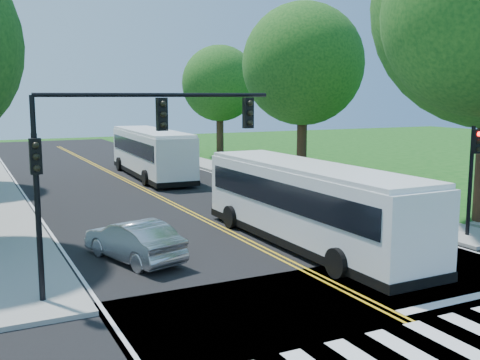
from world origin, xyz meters
TOP-DOWN VIEW (x-y plane):
  - ground at (0.00, 0.00)m, footprint 140.00×140.00m
  - road at (0.00, 18.00)m, footprint 14.00×96.00m
  - cross_road at (0.00, 0.00)m, footprint 60.00×12.00m
  - center_line at (0.00, 22.00)m, footprint 0.36×70.00m
  - edge_line_w at (-6.80, 22.00)m, footprint 0.12×70.00m
  - edge_line_e at (6.80, 22.00)m, footprint 0.12×70.00m
  - crosswalk at (0.00, -0.50)m, footprint 12.60×3.00m
  - sidewalk_ne at (8.30, 25.00)m, footprint 2.60×40.00m
  - tree_east_mid at (11.50, 24.00)m, footprint 8.40×8.40m
  - tree_east_far at (12.50, 40.00)m, footprint 7.20×7.20m
  - signal_nw at (-5.86, 6.43)m, footprint 7.15×0.46m
  - signal_ne at (8.20, 6.44)m, footprint 0.30×0.46m
  - bus_lead at (1.76, 8.45)m, footprint 3.05×12.21m
  - bus_follow at (2.11, 29.05)m, footprint 3.58×12.95m
  - hatchback at (-4.77, 9.47)m, footprint 2.69×4.62m
  - suv at (5.84, 11.40)m, footprint 2.77×5.33m
  - dark_sedan at (5.00, 13.56)m, footprint 3.08×4.92m

SIDE VIEW (x-z plane):
  - ground at x=0.00m, z-range 0.00..0.00m
  - road at x=0.00m, z-range 0.00..0.01m
  - cross_road at x=0.00m, z-range 0.00..0.01m
  - center_line at x=0.00m, z-range 0.01..0.02m
  - edge_line_w at x=-6.80m, z-range 0.01..0.02m
  - edge_line_e at x=6.80m, z-range 0.01..0.02m
  - crosswalk at x=0.00m, z-range 0.01..0.02m
  - sidewalk_ne at x=8.30m, z-range 0.00..0.15m
  - dark_sedan at x=5.00m, z-range 0.01..1.34m
  - suv at x=5.84m, z-range 0.01..1.45m
  - hatchback at x=-4.77m, z-range 0.01..1.45m
  - bus_lead at x=1.76m, z-range 0.10..3.25m
  - bus_follow at x=2.11m, z-range 0.10..3.42m
  - signal_ne at x=8.20m, z-range 0.76..5.16m
  - signal_nw at x=-5.86m, z-range 1.55..7.21m
  - tree_east_far at x=12.50m, z-range 1.69..12.03m
  - tree_east_mid at x=11.50m, z-range 1.89..13.82m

